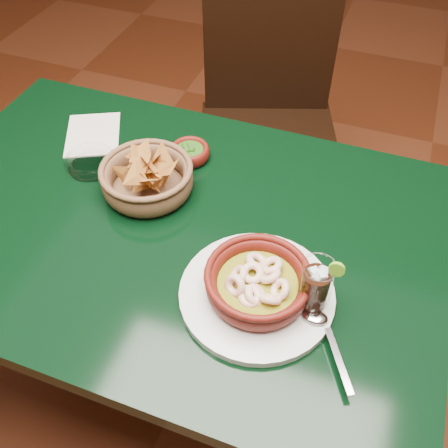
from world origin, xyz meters
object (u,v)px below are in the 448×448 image
(shrimp_plate, at_px, (258,286))
(cola_drink, at_px, (314,289))
(dining_table, at_px, (171,249))
(dining_chair, at_px, (268,120))
(chip_basket, at_px, (147,178))

(shrimp_plate, height_order, cola_drink, cola_drink)
(dining_table, relative_size, shrimp_plate, 3.35)
(dining_chair, xyz_separation_m, chip_basket, (-0.11, -0.64, 0.24))
(chip_basket, relative_size, cola_drink, 1.65)
(chip_basket, bearing_deg, cola_drink, -23.64)
(dining_chair, xyz_separation_m, cola_drink, (0.32, -0.83, 0.27))
(dining_chair, bearing_deg, dining_table, -92.48)
(dining_table, distance_m, dining_chair, 0.72)
(dining_table, height_order, dining_chair, dining_chair)
(cola_drink, bearing_deg, dining_chair, 110.99)
(dining_chair, relative_size, chip_basket, 4.08)
(dining_table, xyz_separation_m, chip_basket, (-0.08, 0.07, 0.14))
(dining_chair, height_order, shrimp_plate, dining_chair)
(chip_basket, height_order, cola_drink, cola_drink)
(shrimp_plate, relative_size, cola_drink, 2.42)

